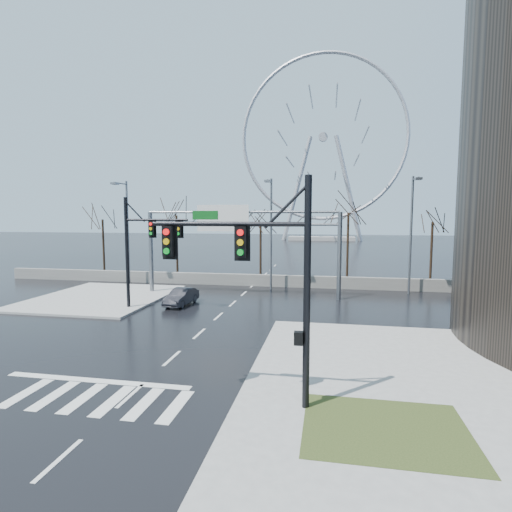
% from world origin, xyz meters
% --- Properties ---
extents(ground, '(260.00, 260.00, 0.00)m').
position_xyz_m(ground, '(0.00, 0.00, 0.00)').
color(ground, black).
rests_on(ground, ground).
extents(sidewalk_right_ext, '(12.00, 10.00, 0.15)m').
position_xyz_m(sidewalk_right_ext, '(10.00, 2.00, 0.07)').
color(sidewalk_right_ext, gray).
rests_on(sidewalk_right_ext, ground).
extents(sidewalk_far, '(10.00, 12.00, 0.15)m').
position_xyz_m(sidewalk_far, '(-11.00, 12.00, 0.07)').
color(sidewalk_far, gray).
rests_on(sidewalk_far, ground).
extents(grass_strip, '(5.00, 4.00, 0.02)m').
position_xyz_m(grass_strip, '(9.00, -5.00, 0.15)').
color(grass_strip, '#2C3917').
rests_on(grass_strip, sidewalk_near).
extents(barrier_wall, '(52.00, 0.50, 1.10)m').
position_xyz_m(barrier_wall, '(0.00, 20.00, 0.55)').
color(barrier_wall, slate).
rests_on(barrier_wall, ground).
extents(signal_mast_near, '(5.52, 0.41, 8.00)m').
position_xyz_m(signal_mast_near, '(5.14, -4.04, 4.87)').
color(signal_mast_near, black).
rests_on(signal_mast_near, ground).
extents(signal_mast_far, '(4.72, 0.41, 8.00)m').
position_xyz_m(signal_mast_far, '(-5.87, 8.96, 4.83)').
color(signal_mast_far, black).
rests_on(signal_mast_far, ground).
extents(sign_gantry, '(16.36, 0.40, 7.60)m').
position_xyz_m(sign_gantry, '(-0.38, 14.96, 5.18)').
color(sign_gantry, slate).
rests_on(sign_gantry, ground).
extents(streetlight_left, '(0.50, 2.55, 10.00)m').
position_xyz_m(streetlight_left, '(-12.00, 18.16, 5.89)').
color(streetlight_left, slate).
rests_on(streetlight_left, ground).
extents(streetlight_mid, '(0.50, 2.55, 10.00)m').
position_xyz_m(streetlight_mid, '(2.00, 18.16, 5.89)').
color(streetlight_mid, slate).
rests_on(streetlight_mid, ground).
extents(streetlight_right, '(0.50, 2.55, 10.00)m').
position_xyz_m(streetlight_right, '(14.00, 18.16, 5.89)').
color(streetlight_right, slate).
rests_on(streetlight_right, ground).
extents(tree_far_left, '(3.50, 3.50, 7.00)m').
position_xyz_m(tree_far_left, '(-18.00, 24.00, 5.57)').
color(tree_far_left, black).
rests_on(tree_far_left, ground).
extents(tree_left, '(3.75, 3.75, 7.50)m').
position_xyz_m(tree_left, '(-9.00, 23.50, 5.98)').
color(tree_left, black).
rests_on(tree_left, ground).
extents(tree_center, '(3.25, 3.25, 6.50)m').
position_xyz_m(tree_center, '(0.00, 24.50, 5.17)').
color(tree_center, black).
rests_on(tree_center, ground).
extents(tree_right, '(3.90, 3.90, 7.80)m').
position_xyz_m(tree_right, '(9.00, 23.50, 6.22)').
color(tree_right, black).
rests_on(tree_right, ground).
extents(tree_far_right, '(3.40, 3.40, 6.80)m').
position_xyz_m(tree_far_right, '(17.00, 24.00, 5.41)').
color(tree_far_right, black).
rests_on(tree_far_right, ground).
extents(ferris_wheel, '(45.00, 6.00, 50.91)m').
position_xyz_m(ferris_wheel, '(5.00, 95.00, 26.13)').
color(ferris_wheel, gray).
rests_on(ferris_wheel, ground).
extents(car, '(1.65, 3.86, 1.24)m').
position_xyz_m(car, '(-3.71, 10.88, 0.62)').
color(car, black).
rests_on(car, ground).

